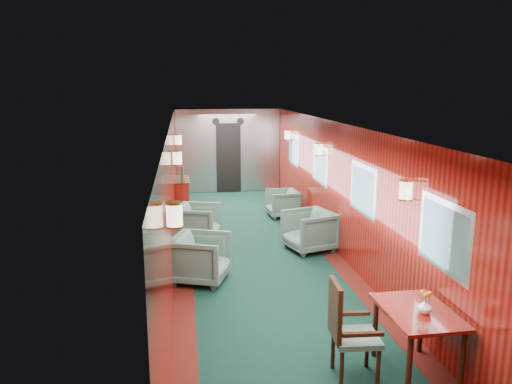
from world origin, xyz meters
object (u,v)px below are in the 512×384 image
(armchair_left_far, at_px, (198,223))
(armchair_right_far, at_px, (282,203))
(armchair_right_near, at_px, (309,231))
(credenza, at_px, (183,198))
(dining_table, at_px, (417,321))
(armchair_left_near, at_px, (201,258))
(side_chair, at_px, (347,327))

(armchair_left_far, relative_size, armchair_right_far, 1.16)
(armchair_right_near, distance_m, armchair_right_far, 2.50)
(credenza, bearing_deg, dining_table, -70.62)
(dining_table, height_order, armchair_right_far, dining_table)
(credenza, xyz_separation_m, armchair_left_near, (0.27, -3.95, -0.09))
(dining_table, height_order, armchair_right_near, armchair_right_near)
(dining_table, relative_size, armchair_left_far, 1.23)
(credenza, relative_size, armchair_right_far, 1.72)
(dining_table, distance_m, armchair_right_near, 4.21)
(dining_table, height_order, side_chair, side_chair)
(credenza, distance_m, armchair_left_near, 3.96)
(armchair_left_far, bearing_deg, armchair_left_near, -164.55)
(armchair_left_far, distance_m, armchair_right_far, 2.62)
(armchair_left_far, bearing_deg, credenza, 24.82)
(side_chair, height_order, armchair_right_far, side_chair)
(dining_table, distance_m, armchair_left_near, 3.69)
(dining_table, bearing_deg, armchair_right_far, 90.43)
(armchair_left_near, height_order, armchair_right_far, armchair_left_near)
(armchair_right_near, bearing_deg, dining_table, -14.96)
(side_chair, distance_m, armchair_left_far, 5.22)
(credenza, height_order, armchair_right_far, credenza)
(armchair_left_near, distance_m, armchair_left_far, 2.10)
(dining_table, relative_size, armchair_left_near, 1.20)
(credenza, bearing_deg, armchair_right_far, -5.45)
(dining_table, bearing_deg, armchair_left_far, 112.50)
(side_chair, distance_m, armchair_right_far, 6.69)
(armchair_right_near, bearing_deg, armchair_left_far, -129.10)
(side_chair, bearing_deg, dining_table, 0.30)
(armchair_left_near, bearing_deg, armchair_left_far, 19.44)
(armchair_right_far, bearing_deg, credenza, -99.89)
(dining_table, xyz_separation_m, side_chair, (-0.76, 0.05, -0.04))
(credenza, xyz_separation_m, armchair_right_near, (2.34, -2.72, -0.09))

